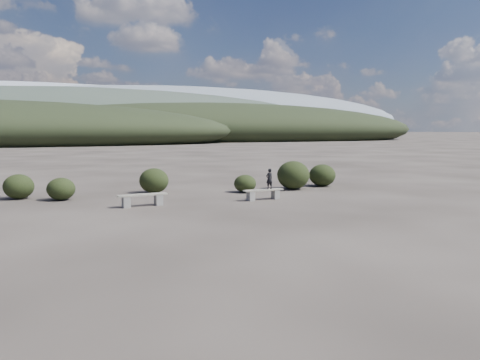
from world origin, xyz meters
name	(u,v)px	position (x,y,z in m)	size (l,w,h in m)	color
ground	(296,230)	(0.00, 0.00, 0.00)	(1200.00, 1200.00, 0.00)	#28231F
bench_left	(143,199)	(-3.42, 5.76, 0.28)	(1.87, 0.59, 0.46)	slate
bench_right	(263,193)	(1.45, 5.67, 0.26)	(1.74, 0.50, 0.43)	slate
seated_person	(269,179)	(1.73, 5.70, 0.85)	(0.31, 0.20, 0.84)	black
shrub_a	(61,189)	(-6.27, 8.51, 0.46)	(1.12, 1.12, 0.91)	black
shrub_b	(154,181)	(-2.34, 9.33, 0.56)	(1.32, 1.32, 1.13)	black
shrub_c	(245,184)	(1.59, 8.09, 0.40)	(1.01, 1.01, 0.81)	black
shrub_d	(293,175)	(4.17, 8.34, 0.68)	(1.56, 1.56, 1.36)	black
shrub_e	(322,175)	(6.12, 8.92, 0.56)	(1.34, 1.34, 1.11)	black
shrub_f	(19,187)	(-7.91, 9.51, 0.51)	(1.21, 1.21, 1.03)	black
mountain_ridges	(60,119)	(-7.48, 339.06, 10.84)	(500.00, 400.00, 56.00)	black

